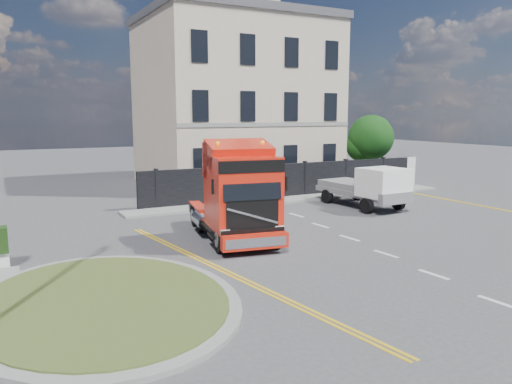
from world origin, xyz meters
TOP-DOWN VIEW (x-y plane):
  - ground at (0.00, 0.00)m, footprint 120.00×120.00m
  - traffic_island at (-7.00, -3.00)m, footprint 6.80×6.80m
  - hoarding_fence at (6.55, 9.00)m, footprint 18.80×0.25m
  - georgian_building at (6.00, 16.50)m, footprint 12.30×10.30m
  - tree at (14.38, 12.10)m, footprint 3.20×3.20m
  - pavement_far at (6.00, 8.10)m, footprint 20.00×1.60m
  - truck at (-1.15, 1.16)m, footprint 3.37×6.59m
  - flatbed_pickup at (7.82, 3.79)m, footprint 2.34×5.33m

SIDE VIEW (x-z plane):
  - ground at x=0.00m, z-range 0.00..0.00m
  - pavement_far at x=6.00m, z-range 0.00..0.12m
  - traffic_island at x=-7.00m, z-range 0.00..0.16m
  - hoarding_fence at x=6.55m, z-range 0.00..2.00m
  - flatbed_pickup at x=7.82m, z-range 0.08..2.26m
  - truck at x=-1.15m, z-range -0.20..3.57m
  - tree at x=14.38m, z-range 0.65..5.45m
  - georgian_building at x=6.00m, z-range -0.63..12.17m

